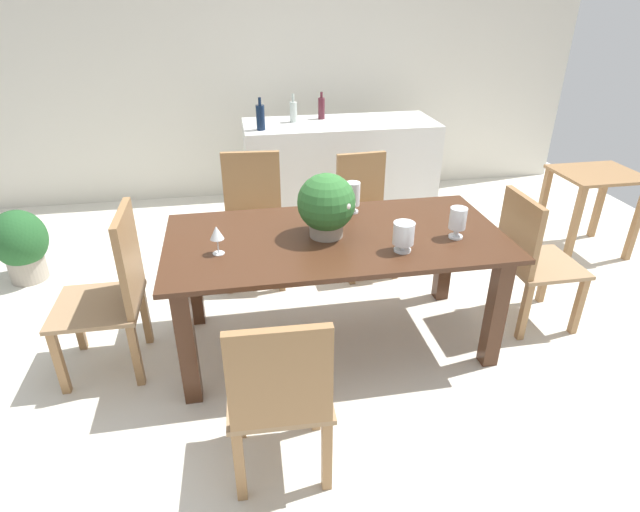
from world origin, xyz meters
The scene contains 19 objects.
ground_plane centered at (0.00, 0.00, 0.00)m, with size 7.04×7.04×0.00m, color silver.
back_wall centered at (0.00, 2.60, 1.30)m, with size 6.40×0.10×2.60m, color beige.
dining_table centered at (0.00, -0.25, 0.62)m, with size 1.96×0.97×0.75m.
chair_near_left centered at (-0.45, -1.23, 0.51)m, with size 0.47×0.45×0.91m.
chair_foot_end centered at (1.28, -0.25, 0.51)m, with size 0.45×0.47×0.91m.
chair_far_right centered at (0.44, 0.74, 0.50)m, with size 0.45×0.48×0.91m.
chair_head_end centered at (-1.27, -0.25, 0.54)m, with size 0.48×0.48×0.99m.
chair_far_left centered at (-0.43, 0.74, 0.53)m, with size 0.51×0.49×0.96m.
flower_centerpiece centered at (-0.05, -0.24, 0.95)m, with size 0.33×0.33×0.37m.
crystal_vase_left centered at (0.67, -0.40, 0.86)m, with size 0.10×0.10×0.18m.
crystal_vase_center_near centered at (0.17, 0.07, 0.87)m, with size 0.09×0.09×0.20m.
crystal_vase_right centered at (0.32, -0.50, 0.85)m, with size 0.12×0.12×0.17m.
wine_glass centered at (-0.67, -0.36, 0.87)m, with size 0.08×0.08×0.16m.
kitchen_counter centered at (0.45, 1.72, 0.47)m, with size 1.76×0.68×0.94m, color silver.
wine_bottle_amber centered at (0.30, 1.87, 1.04)m, with size 0.06×0.06×0.24m.
wine_bottle_tall centered at (-0.29, 1.55, 1.05)m, with size 0.07×0.07×0.27m.
wine_bottle_green centered at (0.03, 1.79, 1.04)m, with size 0.07×0.07×0.25m.
side_table centered at (2.37, 0.64, 0.54)m, with size 0.64×0.54×0.70m.
potted_plant_floor centered at (-2.19, 0.95, 0.31)m, with size 0.40×0.40×0.57m.
Camera 1 is at (-0.57, -2.87, 2.03)m, focal length 28.71 mm.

